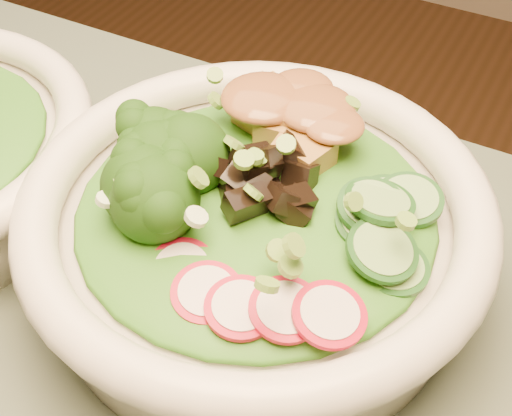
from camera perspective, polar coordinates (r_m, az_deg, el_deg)
The scene contains 9 objects.
salad_bowl at distance 0.46m, azimuth 0.00°, elevation -1.88°, with size 0.30×0.30×0.08m.
lettuce_bed at distance 0.45m, azimuth 0.00°, elevation 0.09°, with size 0.23×0.23×0.03m, color #2E6916.
broccoli_florets at distance 0.45m, azimuth -8.79°, elevation 3.06°, with size 0.09×0.08×0.05m, color black, non-canonical shape.
radish_slices at distance 0.39m, azimuth -2.14°, elevation -6.85°, with size 0.12×0.04×0.02m, color #AA0D25, non-canonical shape.
cucumber_slices at distance 0.43m, azimuth 9.45°, elevation -0.34°, with size 0.08×0.08×0.04m, color #90CD72, non-canonical shape.
mushroom_heap at distance 0.44m, azimuth 0.42°, elevation 2.79°, with size 0.08×0.08×0.04m, color black, non-canonical shape.
tofu_cubes at distance 0.49m, azimuth 2.21°, elevation 6.90°, with size 0.10×0.07×0.04m, color olive, non-canonical shape.
peanut_sauce at distance 0.48m, azimuth 2.26°, elevation 8.28°, with size 0.08×0.06×0.02m, color brown.
scallion_garnish at distance 0.43m, azimuth 0.00°, elevation 2.72°, with size 0.21×0.21×0.03m, color #6FA139, non-canonical shape.
Camera 1 is at (0.11, -0.09, 1.13)m, focal length 50.00 mm.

